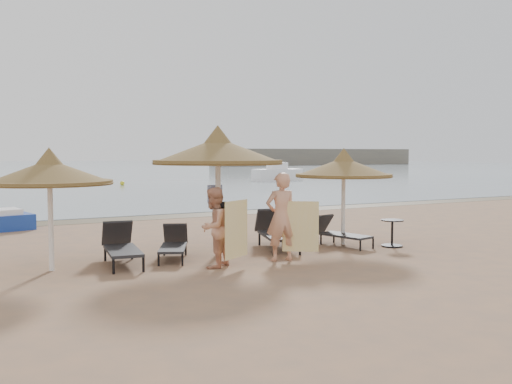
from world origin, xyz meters
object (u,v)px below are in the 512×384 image
at_px(person_left, 214,221).
at_px(palapa_right, 344,168).
at_px(palapa_center, 218,152).
at_px(person_right, 281,210).
at_px(lounger_far_right, 338,232).
at_px(lounger_far_left, 121,245).
at_px(side_table, 392,234).
at_px(lounger_near_left, 174,244).
at_px(lounger_near_right, 275,231).
at_px(palapa_left, 49,173).

bearing_deg(person_left, palapa_right, 158.44).
xyz_separation_m(palapa_center, person_right, (0.92, -1.31, -1.27)).
bearing_deg(lounger_far_right, person_right, -168.61).
bearing_deg(lounger_far_left, person_right, -15.71).
bearing_deg(side_table, lounger_near_left, 168.91).
bearing_deg(lounger_near_right, person_left, -131.03).
bearing_deg(lounger_near_right, lounger_far_right, 0.86).
xyz_separation_m(palapa_left, person_left, (3.03, -1.21, -1.01)).
bearing_deg(palapa_left, palapa_center, 1.16).
xyz_separation_m(palapa_left, lounger_far_right, (6.97, -0.13, -1.64)).
distance_m(lounger_far_right, person_left, 4.13).
bearing_deg(side_table, person_right, -174.82).
xyz_separation_m(side_table, person_left, (-5.04, -0.29, 0.64)).
height_order(palapa_right, side_table, palapa_right).
distance_m(lounger_far_right, person_right, 2.71).
xyz_separation_m(lounger_far_left, lounger_near_right, (3.93, 0.21, 0.03)).
xyz_separation_m(palapa_left, lounger_far_left, (1.43, 0.09, -1.59)).
xyz_separation_m(palapa_right, lounger_near_left, (-4.54, 0.20, -1.65)).
bearing_deg(person_left, person_right, 142.10).
bearing_deg(lounger_near_left, palapa_right, 21.54).
xyz_separation_m(lounger_far_right, person_right, (-2.35, -1.11, 0.79)).
bearing_deg(person_left, lounger_far_left, -76.28).
relative_size(palapa_left, palapa_right, 1.00).
distance_m(palapa_left, lounger_near_left, 3.11).
bearing_deg(palapa_right, lounger_far_left, 178.47).
height_order(lounger_far_left, person_right, person_right).
distance_m(palapa_left, palapa_right, 7.17).
height_order(lounger_near_left, person_right, person_right).
bearing_deg(lounger_near_left, lounger_far_right, 20.54).
height_order(lounger_near_left, side_table, lounger_near_left).
height_order(lounger_near_left, lounger_far_right, lounger_far_right).
height_order(lounger_far_left, lounger_far_right, lounger_far_left).
height_order(palapa_left, palapa_center, palapa_center).
xyz_separation_m(palapa_center, side_table, (4.37, -1.00, -2.07)).
relative_size(palapa_center, lounger_near_right, 1.39).
distance_m(palapa_right, lounger_near_right, 2.42).
bearing_deg(person_right, lounger_near_right, -109.47).
height_order(lounger_far_right, person_left, person_left).
distance_m(palapa_left, lounger_far_right, 7.16).
distance_m(lounger_far_left, side_table, 6.71).
height_order(lounger_near_left, person_left, person_left).
bearing_deg(lounger_near_right, palapa_center, -156.06).
distance_m(palapa_center, lounger_near_right, 2.59).
bearing_deg(person_left, lounger_near_right, 175.92).
height_order(lounger_far_left, lounger_near_right, lounger_near_right).
bearing_deg(palapa_center, lounger_near_right, 7.94).
bearing_deg(lounger_far_left, palapa_right, 5.34).
bearing_deg(lounger_near_right, person_right, -99.80).
relative_size(lounger_near_right, lounger_far_right, 1.23).
bearing_deg(person_right, lounger_near_left, -28.42).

